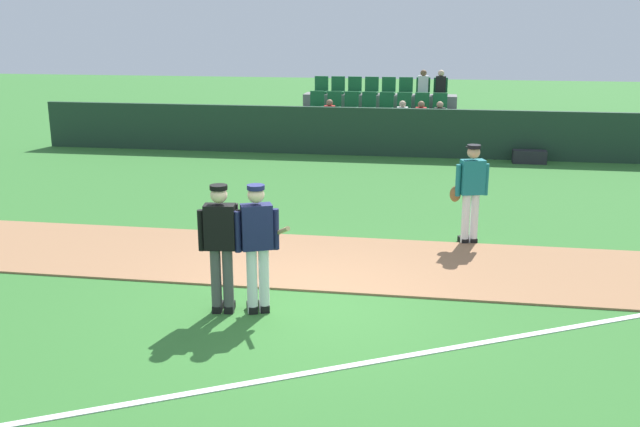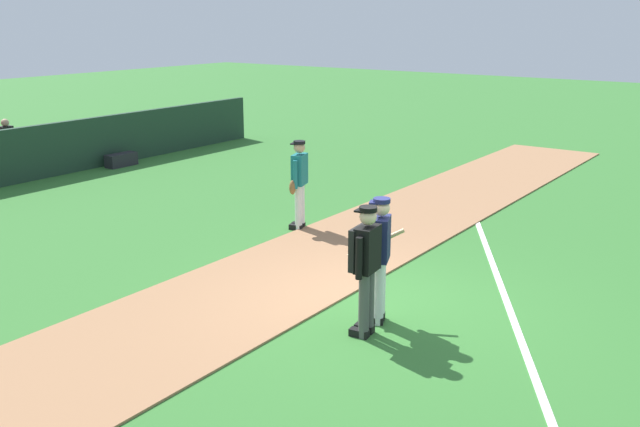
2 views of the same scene
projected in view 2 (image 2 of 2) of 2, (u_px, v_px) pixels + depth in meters
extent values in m
plane|color=#33702D|center=(377.00, 307.00, 10.29)|extent=(80.00, 80.00, 0.00)
cube|color=#9E704C|center=(276.00, 279.00, 11.34)|extent=(28.00, 2.67, 0.03)
cube|color=white|center=(490.00, 258.00, 12.36)|extent=(10.52, 5.95, 0.01)
cube|color=#196033|center=(9.00, 148.00, 18.52)|extent=(0.44, 0.40, 0.08)
cube|color=#196033|center=(3.00, 137.00, 18.57)|extent=(0.44, 0.08, 0.50)
cube|color=black|center=(7.00, 136.00, 18.46)|extent=(0.32, 0.22, 0.52)
sphere|color=tan|center=(5.00, 123.00, 18.37)|extent=(0.20, 0.20, 0.20)
cylinder|color=white|center=(379.00, 293.00, 9.61)|extent=(0.14, 0.14, 0.90)
cylinder|color=white|center=(380.00, 289.00, 9.76)|extent=(0.14, 0.14, 0.90)
cube|color=black|center=(374.00, 320.00, 9.73)|extent=(0.21, 0.29, 0.10)
cube|color=black|center=(375.00, 315.00, 9.88)|extent=(0.21, 0.29, 0.10)
cube|color=#191E47|center=(381.00, 239.00, 9.48)|extent=(0.45, 0.36, 0.60)
cylinder|color=#191E47|center=(378.00, 248.00, 9.26)|extent=(0.09, 0.09, 0.55)
cylinder|color=#191E47|center=(383.00, 237.00, 9.73)|extent=(0.09, 0.09, 0.55)
sphere|color=beige|center=(382.00, 208.00, 9.36)|extent=(0.22, 0.22, 0.22)
cylinder|color=#191E4C|center=(382.00, 200.00, 9.34)|extent=(0.23, 0.23, 0.06)
cube|color=#191E4C|center=(374.00, 202.00, 9.37)|extent=(0.21, 0.18, 0.02)
cylinder|color=tan|center=(376.00, 243.00, 9.78)|extent=(0.56, 0.65, 0.41)
cylinder|color=#4C4C4C|center=(364.00, 306.00, 9.20)|extent=(0.14, 0.14, 0.90)
cylinder|color=#4C4C4C|center=(369.00, 301.00, 9.33)|extent=(0.14, 0.14, 0.90)
cube|color=black|center=(359.00, 333.00, 9.33)|extent=(0.15, 0.27, 0.10)
cube|color=black|center=(364.00, 328.00, 9.47)|extent=(0.15, 0.27, 0.10)
cube|color=black|center=(367.00, 249.00, 9.06)|extent=(0.42, 0.27, 0.60)
cylinder|color=black|center=(359.00, 258.00, 8.87)|extent=(0.09, 0.09, 0.55)
cylinder|color=black|center=(375.00, 247.00, 9.29)|extent=(0.09, 0.09, 0.55)
sphere|color=beige|center=(368.00, 217.00, 8.95)|extent=(0.22, 0.22, 0.22)
cylinder|color=black|center=(368.00, 209.00, 8.92)|extent=(0.23, 0.23, 0.06)
cube|color=black|center=(361.00, 210.00, 8.98)|extent=(0.19, 0.14, 0.02)
cube|color=black|center=(358.00, 247.00, 9.12)|extent=(0.45, 0.14, 0.56)
cylinder|color=white|center=(299.00, 208.00, 13.88)|extent=(0.14, 0.14, 0.90)
cylinder|color=white|center=(301.00, 206.00, 14.02)|extent=(0.14, 0.14, 0.90)
cube|color=black|center=(296.00, 227.00, 14.00)|extent=(0.19, 0.28, 0.10)
cube|color=black|center=(298.00, 225.00, 14.15)|extent=(0.19, 0.28, 0.10)
cube|color=#197075|center=(300.00, 169.00, 13.75)|extent=(0.45, 0.33, 0.60)
cylinder|color=#197075|center=(295.00, 175.00, 13.53)|extent=(0.09, 0.09, 0.55)
cylinder|color=#197075|center=(304.00, 169.00, 13.99)|extent=(0.09, 0.09, 0.55)
sphere|color=tan|center=(299.00, 147.00, 13.63)|extent=(0.22, 0.22, 0.22)
cylinder|color=black|center=(299.00, 142.00, 13.61)|extent=(0.23, 0.23, 0.06)
cube|color=black|center=(294.00, 144.00, 13.64)|extent=(0.21, 0.17, 0.02)
ellipsoid|color=brown|center=(293.00, 187.00, 13.60)|extent=(0.23, 0.18, 0.28)
cube|color=#232328|center=(121.00, 160.00, 19.85)|extent=(0.90, 0.36, 0.36)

